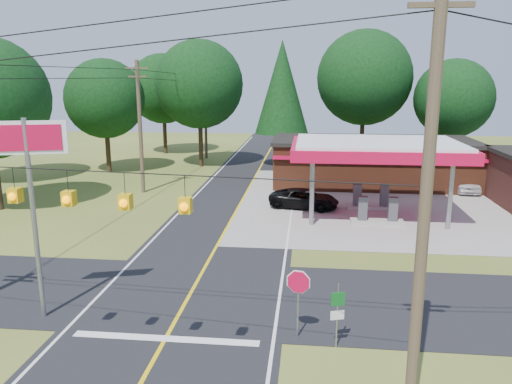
# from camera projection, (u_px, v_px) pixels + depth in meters

# --- Properties ---
(ground) EXTENTS (120.00, 120.00, 0.00)m
(ground) POSITION_uv_depth(u_px,v_px,m) (190.00, 295.00, 20.60)
(ground) COLOR #4C6122
(ground) RESTS_ON ground
(main_highway) EXTENTS (8.00, 120.00, 0.02)m
(main_highway) POSITION_uv_depth(u_px,v_px,m) (190.00, 295.00, 20.59)
(main_highway) COLOR black
(main_highway) RESTS_ON ground
(cross_road) EXTENTS (70.00, 7.00, 0.02)m
(cross_road) POSITION_uv_depth(u_px,v_px,m) (190.00, 294.00, 20.59)
(cross_road) COLOR black
(cross_road) RESTS_ON ground
(lane_center_yellow) EXTENTS (0.15, 110.00, 0.00)m
(lane_center_yellow) POSITION_uv_depth(u_px,v_px,m) (190.00, 294.00, 20.59)
(lane_center_yellow) COLOR yellow
(lane_center_yellow) RESTS_ON main_highway
(gas_canopy) EXTENTS (10.60, 7.40, 4.88)m
(gas_canopy) POSITION_uv_depth(u_px,v_px,m) (377.00, 151.00, 31.30)
(gas_canopy) COLOR gray
(gas_canopy) RESTS_ON ground
(convenience_store) EXTENTS (16.40, 7.55, 3.80)m
(convenience_store) POSITION_uv_depth(u_px,v_px,m) (372.00, 161.00, 41.40)
(convenience_store) COLOR brown
(convenience_store) RESTS_ON ground
(utility_pole_near_right) EXTENTS (1.80, 0.30, 11.50)m
(utility_pole_near_right) POSITION_uv_depth(u_px,v_px,m) (426.00, 200.00, 11.70)
(utility_pole_near_right) COLOR #473828
(utility_pole_near_right) RESTS_ON ground
(utility_pole_far_left) EXTENTS (1.80, 0.30, 10.00)m
(utility_pole_far_left) POSITION_uv_depth(u_px,v_px,m) (140.00, 125.00, 37.68)
(utility_pole_far_left) COLOR #473828
(utility_pole_far_left) RESTS_ON ground
(utility_pole_north) EXTENTS (0.30, 0.30, 9.50)m
(utility_pole_north) POSITION_uv_depth(u_px,v_px,m) (206.00, 115.00, 54.10)
(utility_pole_north) COLOR #473828
(utility_pole_north) RESTS_ON ground
(overhead_beacons) EXTENTS (17.04, 2.04, 1.03)m
(overhead_beacons) POSITION_uv_depth(u_px,v_px,m) (95.00, 174.00, 13.49)
(overhead_beacons) COLOR black
(overhead_beacons) RESTS_ON ground
(treeline_backdrop) EXTENTS (70.27, 51.59, 13.30)m
(treeline_backdrop) POSITION_uv_depth(u_px,v_px,m) (263.00, 92.00, 42.08)
(treeline_backdrop) COLOR #332316
(treeline_backdrop) RESTS_ON ground
(suv_car) EXTENTS (5.59, 5.59, 1.31)m
(suv_car) POSITION_uv_depth(u_px,v_px,m) (304.00, 199.00, 34.03)
(suv_car) COLOR black
(suv_car) RESTS_ON ground
(sedan_car) EXTENTS (4.64, 4.64, 1.47)m
(sedan_car) POSITION_uv_depth(u_px,v_px,m) (465.00, 182.00, 39.02)
(sedan_car) COLOR silver
(sedan_car) RESTS_ON ground
(big_stop_sign) EXTENTS (2.66, 0.87, 7.42)m
(big_stop_sign) POSITION_uv_depth(u_px,v_px,m) (29.00, 171.00, 17.45)
(big_stop_sign) COLOR gray
(big_stop_sign) RESTS_ON ground
(octagonal_stop_sign) EXTENTS (0.85, 0.23, 2.50)m
(octagonal_stop_sign) POSITION_uv_depth(u_px,v_px,m) (298.00, 287.00, 16.79)
(octagonal_stop_sign) COLOR gray
(octagonal_stop_sign) RESTS_ON ground
(route_sign_post) EXTENTS (0.46, 0.16, 2.27)m
(route_sign_post) POSITION_uv_depth(u_px,v_px,m) (337.00, 310.00, 16.28)
(route_sign_post) COLOR gray
(route_sign_post) RESTS_ON ground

